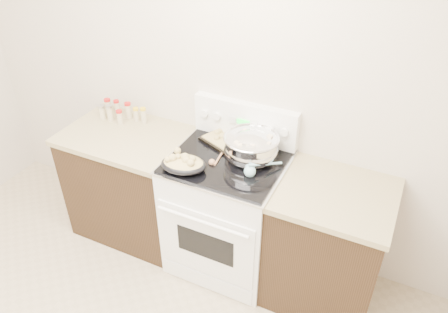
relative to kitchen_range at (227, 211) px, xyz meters
The scene contains 9 objects.
counter_left 0.83m from the kitchen_range, behind, with size 0.93×0.67×0.92m.
counter_right 0.73m from the kitchen_range, ahead, with size 0.73×0.67×0.92m.
kitchen_range is the anchor object (origin of this frame).
mixing_bowl 0.56m from the kitchen_range, 31.97° to the left, with size 0.37×0.37×0.22m.
roasting_pan 0.59m from the kitchen_range, 132.14° to the right, with size 0.33×0.27×0.11m.
baking_sheet 0.51m from the kitchen_range, 112.91° to the left, with size 0.43×0.37×0.06m.
wooden_spoon 0.47m from the kitchen_range, 142.72° to the right, with size 0.06×0.26×0.04m.
blue_ladle 0.54m from the kitchen_range, 22.34° to the right, with size 0.19×0.22×0.09m.
spice_jars 1.13m from the kitchen_range, behind, with size 0.39×0.16×0.13m.
Camera 1 is at (1.36, -0.73, 2.61)m, focal length 35.00 mm.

